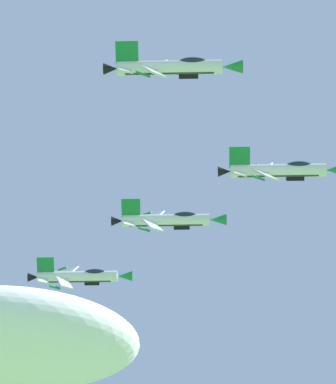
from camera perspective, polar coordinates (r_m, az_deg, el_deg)
name	(u,v)px	position (r m, az deg, el deg)	size (l,w,h in m)	color
cloud_high_distant	(12,339)	(229.64, -9.48, -8.80)	(61.42, 34.09, 20.84)	white
fighter_jet_lead	(280,171)	(118.60, 6.83, 1.29)	(15.95, 7.37, 7.67)	silver
fighter_jet_left_wing	(168,220)	(129.43, 0.00, -1.73)	(15.95, 7.24, 7.78)	silver
fighter_jet_right_wing	(172,68)	(107.75, 0.24, 7.56)	(15.95, 6.86, 8.09)	silver
fighter_jet_left_outer	(79,277)	(143.21, -5.40, -5.15)	(15.95, 7.16, 7.85)	silver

